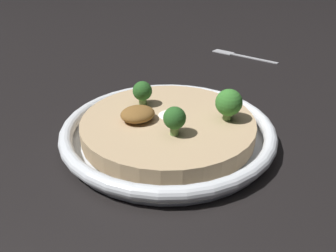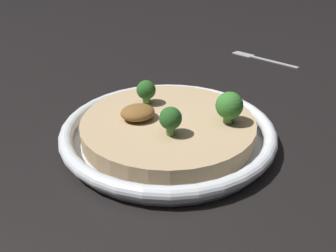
# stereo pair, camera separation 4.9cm
# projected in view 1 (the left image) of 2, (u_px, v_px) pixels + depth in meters

# --- Properties ---
(ground_plane) EXTENTS (6.00, 6.00, 0.00)m
(ground_plane) POSITION_uv_depth(u_px,v_px,m) (168.00, 138.00, 0.50)
(ground_plane) COLOR black
(risotto_bowl) EXTENTS (0.32, 0.32, 0.03)m
(risotto_bowl) POSITION_uv_depth(u_px,v_px,m) (168.00, 129.00, 0.49)
(risotto_bowl) COLOR silver
(risotto_bowl) RESTS_ON ground_plane
(cheese_sprinkle) EXTENTS (0.04, 0.04, 0.01)m
(cheese_sprinkle) POSITION_uv_depth(u_px,v_px,m) (170.00, 112.00, 0.49)
(cheese_sprinkle) COLOR white
(cheese_sprinkle) RESTS_ON risotto_bowl
(crispy_onion_garnish) EXTENTS (0.05, 0.05, 0.02)m
(crispy_onion_garnish) POSITION_uv_depth(u_px,v_px,m) (138.00, 114.00, 0.47)
(crispy_onion_garnish) COLOR brown
(crispy_onion_garnish) RESTS_ON risotto_bowl
(broccoli_front_right) EXTENTS (0.03, 0.03, 0.04)m
(broccoli_front_right) POSITION_uv_depth(u_px,v_px,m) (142.00, 92.00, 0.51)
(broccoli_front_right) COLOR #668E47
(broccoli_front_right) RESTS_ON risotto_bowl
(broccoli_back_left) EXTENTS (0.04, 0.04, 0.05)m
(broccoli_back_left) POSITION_uv_depth(u_px,v_px,m) (229.00, 103.00, 0.47)
(broccoli_back_left) COLOR #668E47
(broccoli_back_left) RESTS_ON risotto_bowl
(broccoli_back_right) EXTENTS (0.03, 0.03, 0.04)m
(broccoli_back_right) POSITION_uv_depth(u_px,v_px,m) (175.00, 119.00, 0.43)
(broccoli_back_right) COLOR #668E47
(broccoli_back_right) RESTS_ON risotto_bowl
(fork_utensil) EXTENTS (0.08, 0.18, 0.00)m
(fork_utensil) POSITION_uv_depth(u_px,v_px,m) (237.00, 55.00, 0.88)
(fork_utensil) COLOR #B7B7BC
(fork_utensil) RESTS_ON ground_plane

